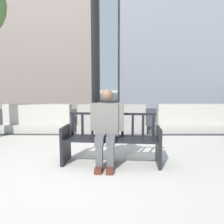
# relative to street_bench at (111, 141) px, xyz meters

# --- Properties ---
(ground_plane) EXTENTS (200.00, 200.00, 0.00)m
(ground_plane) POSITION_rel_street_bench_xyz_m (-0.63, -0.47, -0.40)
(ground_plane) COLOR #B7B2A8
(street_asphalt) EXTENTS (120.00, 12.00, 0.01)m
(street_asphalt) POSITION_rel_street_bench_xyz_m (-0.63, 8.23, -0.39)
(street_asphalt) COLOR #333335
(street_asphalt) RESTS_ON ground
(street_bench) EXTENTS (1.73, 0.66, 0.88)m
(street_bench) POSITION_rel_street_bench_xyz_m (0.00, 0.00, 0.00)
(street_bench) COLOR black
(street_bench) RESTS_ON ground
(seated_person) EXTENTS (0.59, 0.75, 1.31)m
(seated_person) POSITION_rel_street_bench_xyz_m (-0.08, -0.05, 0.29)
(seated_person) COLOR #66605B
(seated_person) RESTS_ON ground
(jersey_barrier_centre) EXTENTS (2.03, 0.77, 0.84)m
(jersey_barrier_centre) POSITION_rel_street_bench_xyz_m (-0.03, 2.68, -0.06)
(jersey_barrier_centre) COLOR gray
(jersey_barrier_centre) RESTS_ON ground
(jersey_barrier_left) EXTENTS (2.01, 0.72, 0.84)m
(jersey_barrier_left) POSITION_rel_street_bench_xyz_m (-2.26, 2.75, -0.06)
(jersey_barrier_left) COLOR #ADA89E
(jersey_barrier_left) RESTS_ON ground
(jersey_barrier_right) EXTENTS (2.01, 0.72, 0.84)m
(jersey_barrier_right) POSITION_rel_street_bench_xyz_m (2.36, 2.80, -0.06)
(jersey_barrier_right) COLOR #ADA89E
(jersey_barrier_right) RESTS_ON ground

